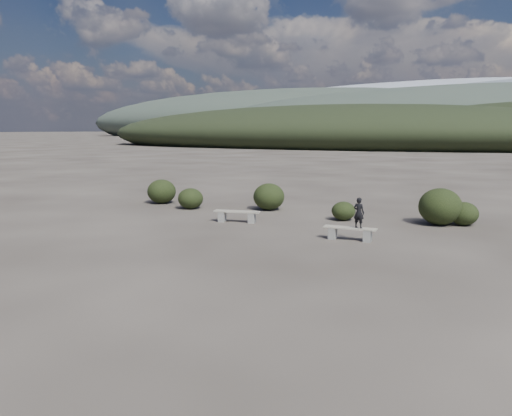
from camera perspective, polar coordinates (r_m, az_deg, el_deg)
The scene contains 11 objects.
ground at distance 13.96m, azimuth -9.15°, elevation -6.27°, with size 1200.00×1200.00×0.00m, color #322C27.
bench_left at distance 19.75m, azimuth -2.20°, elevation -0.84°, with size 1.87×0.80×0.46m.
bench_right at distance 16.84m, azimuth 10.68°, elevation -2.75°, with size 1.77×0.49×0.44m.
seated_person at distance 16.67m, azimuth 11.67°, elevation -0.53°, with size 0.37×0.24×1.02m, color black.
shrub_a at distance 23.28m, azimuth -7.49°, elevation 1.08°, with size 1.17×1.17×0.96m, color black.
shrub_b at distance 22.74m, azimuth 1.48°, elevation 1.30°, with size 1.42×1.42×1.22m, color black.
shrub_c at distance 20.44m, azimuth 9.97°, elevation -0.34°, with size 0.96×0.96×0.77m, color black.
shrub_d at distance 20.43m, azimuth 20.30°, elevation 0.16°, with size 1.62×1.62×1.42m, color black.
shrub_e at distance 20.66m, azimuth 22.65°, elevation -0.61°, with size 1.09×1.09×0.91m, color black.
shrub_f at distance 25.21m, azimuth -10.73°, elevation 1.88°, with size 1.41×1.41×1.19m, color black.
mountain_ridges at distance 350.39m, azimuth 24.29°, elevation 9.38°, with size 500.00×400.00×56.00m.
Camera 1 is at (7.90, -10.92, 3.65)m, focal length 35.00 mm.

